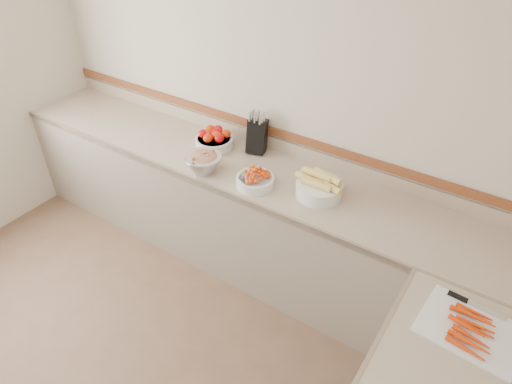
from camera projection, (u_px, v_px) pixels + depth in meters
The scene contains 8 objects.
back_wall at pixel (265, 96), 3.22m from camera, with size 4.00×4.00×0.00m, color beige.
counter_back at pixel (242, 213), 3.51m from camera, with size 4.00×0.65×1.08m.
knife_block at pixel (257, 135), 3.32m from camera, with size 0.17×0.19×0.33m.
tomato_bowl at pixel (214, 139), 3.41m from camera, with size 0.28×0.28×0.14m.
cherry_tomato_bowl at pixel (255, 179), 3.01m from camera, with size 0.25×0.25×0.14m.
corn_bowl at pixel (319, 186), 2.91m from camera, with size 0.33×0.30×0.18m.
rhubarb_bowl at pixel (204, 162), 3.13m from camera, with size 0.26×0.26×0.15m.
cutting_board at pixel (470, 329), 2.10m from camera, with size 0.46×0.38×0.06m.
Camera 1 is at (1.60, -0.54, 2.67)m, focal length 32.00 mm.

